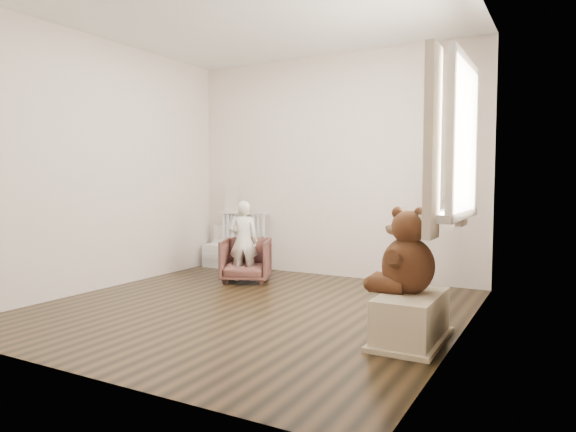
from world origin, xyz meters
The scene contains 19 objects.
floor centered at (0.00, 0.00, 0.00)m, with size 3.60×3.60×0.01m, color black.
ceiling centered at (0.00, 0.00, 2.60)m, with size 3.60×3.60×0.01m, color white.
back_wall centered at (0.00, 1.80, 1.30)m, with size 3.60×0.02×2.60m, color white.
front_wall centered at (0.00, -1.80, 1.30)m, with size 3.60×0.02×2.60m, color white.
left_wall centered at (-1.80, 0.00, 1.30)m, with size 0.02×3.60×2.60m, color white.
right_wall centered at (1.80, 0.00, 1.30)m, with size 0.02×3.60×2.60m, color white.
window centered at (1.76, 0.30, 1.45)m, with size 0.03×0.90×1.10m, color white.
window_sill centered at (1.67, 0.30, 0.87)m, with size 0.22×1.10×0.06m, color silver.
curtain_left centered at (1.65, -0.27, 1.39)m, with size 0.06×0.26×1.30m, color #C2B298.
curtain_right centered at (1.65, 0.87, 1.39)m, with size 0.06×0.26×1.30m, color #C2B298.
radiator centered at (-1.18, 1.68, 0.39)m, with size 0.70×0.13×0.73m, color silver.
paper_doll centered at (-1.36, 1.68, 0.90)m, with size 0.20×0.02×0.33m, color beige.
tin_a centered at (-1.12, 1.68, 0.76)m, with size 0.10×0.10×0.06m, color #A59E8C.
toy_vanity centered at (-1.55, 1.65, 0.28)m, with size 0.35×0.25×0.55m, color silver.
armchair centered at (-0.69, 0.99, 0.24)m, with size 0.52×0.53×0.49m, color #532D27.
child centered at (-0.69, 0.94, 0.47)m, with size 0.33×0.21×0.89m, color white.
toy_bench centered at (1.52, -0.25, 0.20)m, with size 0.38×0.73×0.34m, color beige.
teddy_bear centered at (1.48, -0.21, 0.67)m, with size 0.49×0.38×0.60m, color #351D0F, non-canonical shape.
plush_cat centered at (1.66, 0.41, 1.00)m, with size 0.15×0.25×0.21m, color #72665E, non-canonical shape.
Camera 1 is at (2.46, -3.78, 1.14)m, focal length 32.00 mm.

